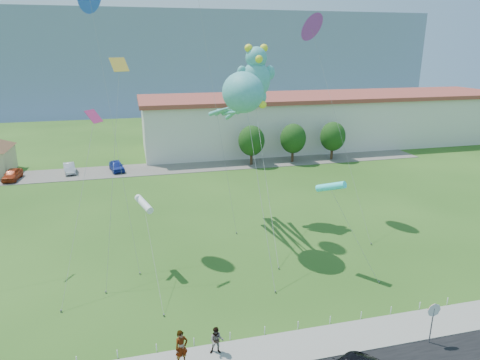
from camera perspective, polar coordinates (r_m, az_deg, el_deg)
name	(u,v)px	position (r m, az deg, el deg)	size (l,w,h in m)	color
ground	(242,323)	(26.44, 0.24, -18.55)	(160.00, 160.00, 0.00)	#264D15
sidewalk	(255,354)	(24.31, 1.96, -22.12)	(80.00, 2.50, 0.10)	gray
parking_strip	(178,167)	(58.12, -8.31, 1.67)	(70.00, 6.00, 0.06)	#59544C
hill_ridge	(147,57)	(140.91, -12.36, 15.67)	(160.00, 50.00, 25.00)	slate
warehouse	(328,119)	(72.84, 11.71, 7.94)	(61.00, 15.00, 8.20)	beige
stop_sign	(433,314)	(26.06, 24.37, -15.93)	(0.80, 0.07, 2.50)	slate
rope_fence	(248,333)	(25.28, 1.01, -19.76)	(26.05, 0.05, 0.50)	white
tree_near	(251,141)	(58.15, 1.53, 5.26)	(3.60, 3.60, 5.47)	#3F2B19
tree_mid	(293,139)	(60.01, 7.09, 5.51)	(3.60, 3.60, 5.47)	#3F2B19
tree_far	(333,136)	(62.39, 12.27, 5.70)	(3.60, 3.60, 5.47)	#3F2B19
pedestrian_left	(181,347)	(23.27, -7.81, -21.24)	(0.69, 0.45, 1.89)	gray
pedestrian_right	(217,341)	(23.82, -3.12, -20.60)	(0.74, 0.58, 1.53)	gray
parked_car_red	(12,174)	(58.80, -28.09, 0.66)	(1.59, 3.94, 1.34)	#A53414
parked_car_silver	(69,168)	(59.05, -21.79, 1.49)	(1.30, 3.74, 1.23)	silver
parked_car_blue	(117,166)	(57.95, -16.13, 1.83)	(1.57, 3.91, 1.33)	navy
octopus_kite	(239,100)	(33.51, -0.13, 10.62)	(3.05, 14.53, 13.82)	teal
teddy_bear_kite	(256,75)	(38.67, 2.16, 13.83)	(3.45, 11.93, 15.76)	teal
small_kite_blue	(90,1)	(35.22, -19.32, 21.59)	(3.07, 7.92, 19.87)	blue
small_kite_yellow	(117,93)	(30.11, -16.02, 11.07)	(2.62, 5.15, 14.81)	gold
small_kite_purple	(313,32)	(40.26, 9.73, 18.85)	(3.29, 9.62, 17.87)	purple
small_kite_white	(144,205)	(30.66, -12.68, -3.22)	(0.94, 7.48, 5.44)	white
small_kite_pink	(90,137)	(31.06, -19.32, 5.47)	(3.18, 7.32, 11.34)	#D42F69
small_kite_cyan	(331,187)	(30.06, 12.06, -0.95)	(2.99, 3.97, 6.75)	#38FDFD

